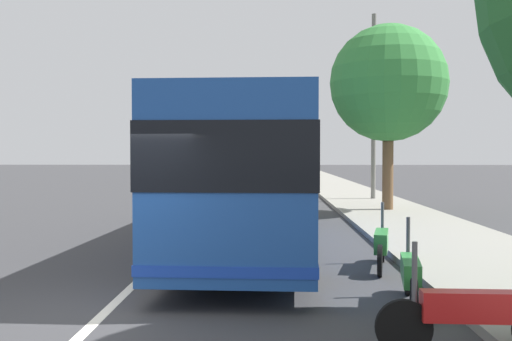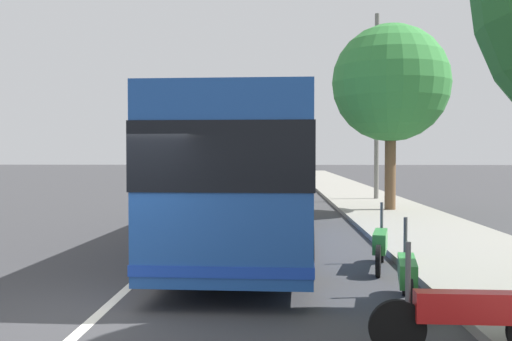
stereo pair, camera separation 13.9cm
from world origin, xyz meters
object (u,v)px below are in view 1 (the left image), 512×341
at_px(coach_bus, 255,170).
at_px(utility_pole, 374,108).
at_px(car_behind_bus, 260,179).
at_px(motorcycle_nearest_curb, 381,245).
at_px(car_side_street, 273,175).
at_px(car_far_distant, 220,172).
at_px(motorcycle_far_end, 410,276).
at_px(roadside_tree_mid_block, 388,84).
at_px(motorcycle_by_tree, 472,315).
at_px(car_oncoming, 261,173).

xyz_separation_m(coach_bus, utility_pole, (13.25, -5.17, 2.52)).
bearing_deg(car_behind_bus, motorcycle_nearest_curb, -177.04).
xyz_separation_m(car_side_street, car_behind_bus, (-4.59, 0.84, -0.07)).
height_order(coach_bus, car_far_distant, coach_bus).
bearing_deg(motorcycle_far_end, car_far_distant, 19.30).
height_order(car_far_distant, car_behind_bus, car_far_distant).
xyz_separation_m(coach_bus, car_behind_bus, (22.47, 0.30, -1.17)).
distance_m(coach_bus, motorcycle_nearest_curb, 4.03).
bearing_deg(utility_pole, roadside_tree_mid_block, 175.73).
height_order(coach_bus, utility_pole, utility_pole).
relative_size(motorcycle_by_tree, motorcycle_nearest_curb, 1.03).
distance_m(coach_bus, car_far_distant, 32.31).
height_order(roadside_tree_mid_block, utility_pole, utility_pole).
height_order(coach_bus, car_side_street, coach_bus).
bearing_deg(motorcycle_nearest_curb, car_side_street, 16.37).
distance_m(motorcycle_by_tree, car_behind_bus, 30.36).
xyz_separation_m(car_oncoming, car_side_street, (-6.39, -0.91, 0.07)).
relative_size(motorcycle_by_tree, utility_pole, 0.24).
bearing_deg(car_side_street, utility_pole, -163.04).
bearing_deg(motorcycle_nearest_curb, car_oncoming, 17.13).
relative_size(coach_bus, roadside_tree_mid_block, 1.77).
bearing_deg(car_behind_bus, motorcycle_far_end, -177.89).
distance_m(motorcycle_nearest_curb, car_oncoming, 36.41).
distance_m(motorcycle_far_end, motorcycle_nearest_curb, 2.81).
distance_m(car_side_street, car_behind_bus, 4.67).
relative_size(coach_bus, utility_pole, 1.44).
relative_size(motorcycle_far_end, car_oncoming, 0.53).
bearing_deg(car_far_distant, motorcycle_nearest_curb, 12.39).
distance_m(motorcycle_by_tree, car_side_street, 34.88).
distance_m(coach_bus, roadside_tree_mid_block, 9.68).
distance_m(car_far_distant, car_side_street, 6.55).
bearing_deg(coach_bus, motorcycle_far_end, -154.55).
xyz_separation_m(car_far_distant, car_side_street, (-5.01, -4.22, 0.00)).
xyz_separation_m(motorcycle_far_end, motorcycle_nearest_curb, (2.81, -0.11, 0.00)).
height_order(motorcycle_nearest_curb, utility_pole, utility_pole).
bearing_deg(car_side_street, coach_bus, 177.26).
xyz_separation_m(motorcycle_far_end, roadside_tree_mid_block, (13.51, -2.37, 4.39)).
relative_size(motorcycle_far_end, roadside_tree_mid_block, 0.30).
bearing_deg(motorcycle_by_tree, car_side_street, -84.38).
bearing_deg(coach_bus, utility_pole, -18.94).
relative_size(coach_bus, car_oncoming, 3.11).
distance_m(motorcycle_nearest_curb, car_side_street, 29.97).
relative_size(car_side_street, utility_pole, 0.46).
xyz_separation_m(motorcycle_by_tree, car_behind_bus, (30.22, 2.86, 0.21)).
xyz_separation_m(car_side_street, utility_pole, (-13.82, -4.64, 3.61)).
relative_size(motorcycle_nearest_curb, utility_pole, 0.23).
bearing_deg(motorcycle_by_tree, car_behind_bus, -82.30).
relative_size(motorcycle_far_end, utility_pole, 0.24).
distance_m(car_oncoming, car_behind_bus, 10.99).
distance_m(coach_bus, car_oncoming, 33.48).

